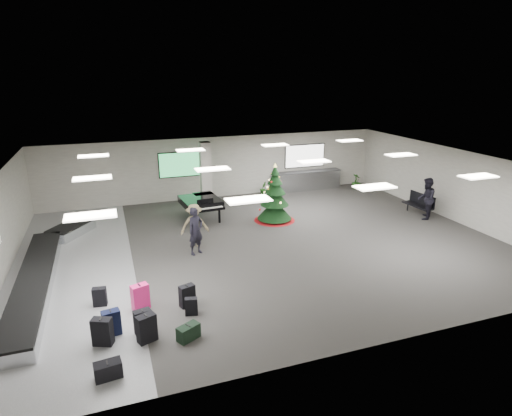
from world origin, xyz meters
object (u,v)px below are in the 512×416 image
object	(u,v)px
service_counter	(306,180)
potted_plant_right	(356,181)
christmas_tree	(275,201)
traveler_a	(196,231)
pink_suitcase	(140,297)
potted_plant_left	(263,188)
traveler_b	(195,225)
bench	(420,203)
traveler_bench	(426,199)
grand_piano	(201,202)
baggage_carousel	(43,269)

from	to	relation	value
service_counter	potted_plant_right	distance (m)	2.88
service_counter	christmas_tree	bearing A→B (deg)	-130.69
service_counter	traveler_a	bearing A→B (deg)	-139.09
pink_suitcase	potted_plant_left	world-z (taller)	pink_suitcase
pink_suitcase	traveler_b	size ratio (longest dim) A/B	0.45
christmas_tree	traveler_a	size ratio (longest dim) A/B	1.48
bench	traveler_bench	bearing A→B (deg)	-112.25
grand_piano	service_counter	bearing A→B (deg)	19.82
traveler_a	bench	bearing A→B (deg)	-23.40
pink_suitcase	traveler_b	world-z (taller)	traveler_b
pink_suitcase	bench	world-z (taller)	bench
baggage_carousel	pink_suitcase	size ratio (longest dim) A/B	12.74
traveler_b	potted_plant_right	bearing A→B (deg)	26.19
pink_suitcase	traveler_bench	world-z (taller)	traveler_bench
grand_piano	traveler_b	size ratio (longest dim) A/B	1.31
service_counter	grand_piano	xyz separation A→B (m)	(-6.72, -3.08, 0.30)
christmas_tree	traveler_bench	size ratio (longest dim) A/B	1.38
grand_piano	traveler_bench	distance (m)	10.16
traveler_b	service_counter	bearing A→B (deg)	37.75
traveler_a	potted_plant_left	distance (m)	8.27
baggage_carousel	grand_piano	distance (m)	7.15
service_counter	christmas_tree	xyz separation A→B (m)	(-3.61, -4.20, 0.35)
bench	potted_plant_left	size ratio (longest dim) A/B	2.16
pink_suitcase	christmas_tree	xyz separation A→B (m)	(6.39, 5.75, 0.53)
service_counter	potted_plant_right	size ratio (longest dim) A/B	4.56
christmas_tree	potted_plant_left	xyz separation A→B (m)	(0.96, 4.05, -0.53)
grand_piano	potted_plant_right	size ratio (longest dim) A/B	2.47
traveler_bench	potted_plant_left	bearing A→B (deg)	-92.03
christmas_tree	traveler_bench	xyz separation A→B (m)	(6.54, -2.07, 0.05)
service_counter	potted_plant_left	xyz separation A→B (m)	(-2.66, -0.15, -0.18)
service_counter	traveler_b	xyz separation A→B (m)	(-7.60, -5.94, 0.29)
grand_piano	potted_plant_left	world-z (taller)	grand_piano
christmas_tree	bench	size ratio (longest dim) A/B	1.66
potted_plant_right	grand_piano	bearing A→B (deg)	-166.37
traveler_b	potted_plant_left	bearing A→B (deg)	49.25
bench	traveler_b	bearing A→B (deg)	177.42
grand_piano	traveler_bench	xyz separation A→B (m)	(9.65, -3.19, 0.11)
service_counter	traveler_a	size ratio (longest dim) A/B	2.27
bench	baggage_carousel	bearing A→B (deg)	179.78
potted_plant_left	christmas_tree	bearing A→B (deg)	-103.27
bench	traveler_b	xyz separation A→B (m)	(-10.72, -0.27, 0.29)
baggage_carousel	traveler_a	xyz separation A→B (m)	(5.13, 0.06, 0.68)
christmas_tree	traveler_b	world-z (taller)	christmas_tree
service_counter	potted_plant_right	world-z (taller)	service_counter
potted_plant_left	potted_plant_right	xyz separation A→B (m)	(5.43, -0.63, 0.08)
potted_plant_right	potted_plant_left	bearing A→B (deg)	173.41
traveler_a	traveler_b	distance (m)	0.74
pink_suitcase	service_counter	bearing A→B (deg)	26.58
christmas_tree	bench	bearing A→B (deg)	-12.38
christmas_tree	traveler_b	distance (m)	4.35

